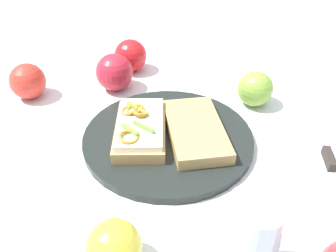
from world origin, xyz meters
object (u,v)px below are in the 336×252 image
(sandwich, at_px, (140,127))
(apple_1, at_px, (114,247))
(apple_2, at_px, (131,56))
(drinking_glass, at_px, (251,240))
(apple_5, at_px, (255,89))
(apple_4, at_px, (114,72))
(plate, at_px, (168,138))
(bread_slice_side, at_px, (195,130))
(apple_0, at_px, (28,81))
(knife, at_px, (327,153))

(sandwich, xyz_separation_m, apple_1, (-0.17, -0.19, 0.00))
(sandwich, xyz_separation_m, apple_2, (0.14, 0.24, 0.01))
(drinking_glass, bearing_deg, apple_5, 40.40)
(apple_2, bearing_deg, apple_4, -145.43)
(plate, relative_size, bread_slice_side, 1.72)
(apple_0, relative_size, knife, 0.77)
(apple_0, bearing_deg, apple_2, -7.41)
(apple_4, height_order, apple_5, apple_4)
(bread_slice_side, xyz_separation_m, apple_0, (-0.18, 0.33, 0.01))
(apple_4, bearing_deg, apple_5, -49.59)
(bread_slice_side, bearing_deg, apple_2, 17.94)
(apple_2, relative_size, apple_4, 0.94)
(sandwich, height_order, bread_slice_side, sandwich)
(plate, height_order, apple_0, apple_0)
(apple_0, height_order, apple_2, apple_2)
(apple_4, bearing_deg, plate, -95.86)
(apple_5, relative_size, drinking_glass, 0.59)
(apple_0, bearing_deg, plate, -65.17)
(plate, bearing_deg, knife, -46.32)
(bread_slice_side, height_order, drinking_glass, drinking_glass)
(sandwich, height_order, apple_4, apple_4)
(sandwich, height_order, apple_0, apple_0)
(bread_slice_side, bearing_deg, apple_4, 32.67)
(sandwich, bearing_deg, apple_5, -61.55)
(bread_slice_side, distance_m, apple_4, 0.25)
(apple_0, height_order, drinking_glass, drinking_glass)
(plate, xyz_separation_m, drinking_glass, (-0.08, -0.26, 0.05))
(apple_4, bearing_deg, apple_1, -121.13)
(sandwich, xyz_separation_m, apple_4, (0.06, 0.19, 0.01))
(sandwich, bearing_deg, plate, -90.56)
(bread_slice_side, xyz_separation_m, knife, (0.15, -0.17, -0.02))
(plate, height_order, apple_4, apple_4)
(plate, distance_m, apple_1, 0.26)
(apple_0, bearing_deg, sandwich, -69.71)
(bread_slice_side, distance_m, apple_5, 0.18)
(sandwich, height_order, knife, sandwich)
(sandwich, relative_size, bread_slice_side, 1.01)
(drinking_glass, height_order, knife, drinking_glass)
(apple_1, height_order, apple_5, apple_5)
(plate, distance_m, drinking_glass, 0.28)
(apple_2, height_order, drinking_glass, drinking_glass)
(plate, relative_size, drinking_glass, 2.49)
(apple_0, relative_size, drinking_glass, 0.61)
(apple_1, xyz_separation_m, apple_4, (0.23, 0.38, 0.01))
(sandwich, distance_m, bread_slice_side, 0.10)
(sandwich, distance_m, knife, 0.33)
(apple_5, height_order, knife, apple_5)
(apple_5, bearing_deg, drinking_glass, -139.60)
(bread_slice_side, height_order, apple_1, apple_1)
(apple_0, height_order, knife, apple_0)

